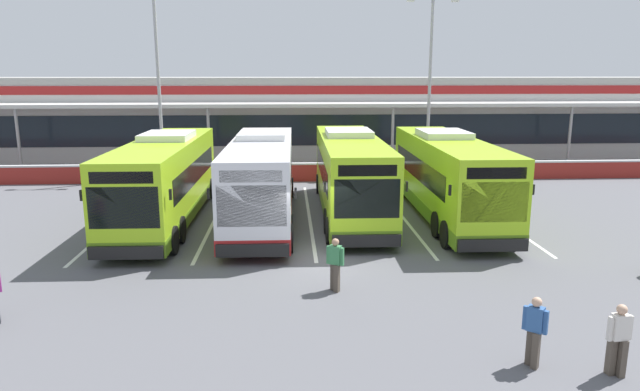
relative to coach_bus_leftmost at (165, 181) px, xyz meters
name	(u,v)px	position (x,y,z in m)	size (l,w,h in m)	color
ground_plane	(316,258)	(6.23, -5.42, -1.79)	(200.00, 200.00, 0.00)	#56565B
terminal_building	(299,115)	(6.23, 21.49, 1.23)	(70.00, 13.00, 6.00)	silver
red_barrier_wall	(304,172)	(6.23, 9.08, -1.23)	(60.00, 0.40, 1.10)	maroon
coach_bus_leftmost	(165,181)	(0.00, 0.00, 0.00)	(2.99, 12.18, 3.78)	#9ED11E
coach_bus_left_centre	(262,180)	(4.16, 0.01, 0.00)	(2.99, 12.18, 3.78)	silver
coach_bus_centre	(350,176)	(8.11, 0.89, 0.00)	(2.99, 12.18, 3.78)	#9ED11E
coach_bus_right_centre	(447,178)	(12.38, 0.13, 0.00)	(2.99, 12.18, 3.78)	#9ED11E
bay_stripe_far_west	(121,219)	(-2.17, 0.58, -1.78)	(0.14, 13.00, 0.01)	silver
bay_stripe_west	(216,217)	(2.03, 0.58, -1.78)	(0.14, 13.00, 0.01)	silver
bay_stripe_mid_west	(309,216)	(6.23, 0.58, -1.78)	(0.14, 13.00, 0.01)	silver
bay_stripe_centre	(401,215)	(10.43, 0.58, -1.78)	(0.14, 13.00, 0.01)	silver
bay_stripe_mid_east	(491,213)	(14.63, 0.58, -1.78)	(0.14, 13.00, 0.01)	silver
pedestrian_in_dark_coat	(335,263)	(6.66, -8.44, -0.91)	(0.51, 0.41, 1.62)	#4C4238
pedestrian_child	(619,338)	(12.25, -13.59, -0.91)	(0.54, 0.30, 1.62)	#4C4238
pedestrian_near_bin	(535,329)	(10.64, -13.10, -0.91)	(0.47, 0.42, 1.62)	#4C4238
lamp_post_west	(158,74)	(-2.42, 10.94, 4.50)	(3.24, 0.28, 11.00)	#9E9EA3
lamp_post_centre	(430,74)	(14.39, 12.03, 4.50)	(3.24, 0.28, 11.00)	#9E9EA3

